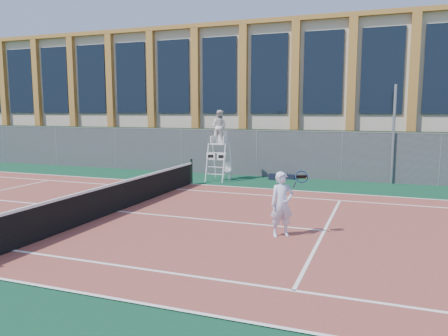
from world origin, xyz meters
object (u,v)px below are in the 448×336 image
(steel_pole, at_px, (393,135))
(tennis_player, at_px, (282,204))
(umpire_chair, at_px, (219,129))
(plastic_chair, at_px, (227,169))

(steel_pole, bearing_deg, tennis_player, -105.58)
(umpire_chair, distance_m, plastic_chair, 1.91)
(steel_pole, relative_size, umpire_chair, 1.32)
(plastic_chair, relative_size, tennis_player, 0.49)
(steel_pole, xyz_separation_m, plastic_chair, (-7.10, -1.42, -1.66))
(steel_pole, xyz_separation_m, tennis_player, (-2.67, -9.58, -1.28))
(steel_pole, distance_m, umpire_chair, 7.56)
(plastic_chair, bearing_deg, tennis_player, -61.49)
(plastic_chair, distance_m, tennis_player, 9.29)
(tennis_player, bearing_deg, steel_pole, 74.42)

